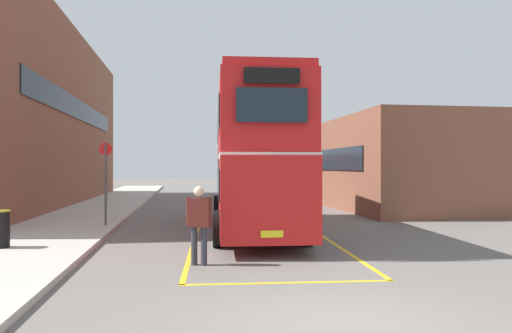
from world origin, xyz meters
name	(u,v)px	position (x,y,z in m)	size (l,w,h in m)	color
ground_plane	(235,216)	(0.00, 14.40, 0.00)	(135.60, 135.60, 0.00)	#66605B
sidewalk_left	(91,212)	(-6.50, 16.80, 0.07)	(4.00, 57.60, 0.14)	#B2ADA3
brick_building_left	(17,118)	(-11.42, 21.84, 4.91)	(6.71, 25.77, 9.81)	brown
depot_building_right	(384,164)	(8.97, 19.16, 2.32)	(7.01, 15.23, 4.64)	brown
double_decker_bus	(253,157)	(0.17, 9.81, 2.51)	(3.19, 10.84, 4.75)	black
single_deck_bus	(252,174)	(2.53, 26.83, 1.64)	(3.07, 8.87, 3.02)	black
pedestrian_boarding	(199,219)	(-1.84, 4.29, 1.02)	(0.56, 0.36, 1.75)	#2D2D38
litter_bin	(0,229)	(-6.75, 6.49, 0.61)	(0.47, 0.47, 0.94)	black
bus_stop_sign	(106,176)	(-4.90, 10.89, 1.86)	(0.44, 0.11, 2.88)	#4C4C51
bay_marking_yellow	(261,239)	(0.11, 7.86, 0.00)	(4.86, 12.96, 0.01)	gold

